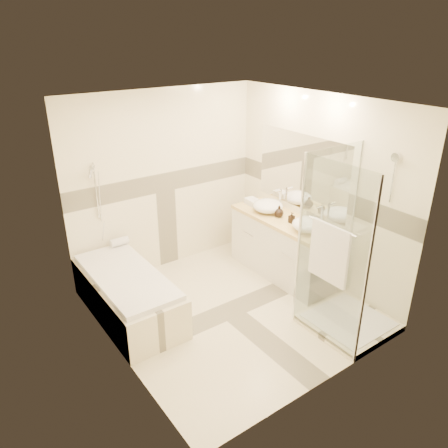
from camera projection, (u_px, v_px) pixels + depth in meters
room at (233, 215)px, 4.90m from camera, size 2.82×3.02×2.52m
bathtub at (128, 292)px, 5.18m from camera, size 0.75×1.70×0.56m
vanity at (282, 246)px, 6.02m from camera, size 0.58×1.62×0.85m
shower_enclosure at (340, 289)px, 4.88m from camera, size 0.96×0.93×2.04m
vessel_sink_near at (268, 206)px, 6.03m from camera, size 0.42×0.42×0.17m
vessel_sink_far at (309, 225)px, 5.45m from camera, size 0.42×0.42×0.17m
faucet_near at (280, 197)px, 6.11m from camera, size 0.12×0.03×0.28m
faucet_far at (322, 214)px, 5.53m from camera, size 0.12×0.03×0.30m
amenity_bottle_a at (292, 218)px, 5.68m from camera, size 0.07×0.07×0.14m
amenity_bottle_b at (279, 211)px, 5.86m from camera, size 0.16×0.16×0.16m
folded_towels at (253, 202)px, 6.29m from camera, size 0.17×0.26×0.08m
rolled_towel at (119, 242)px, 5.73m from camera, size 0.24×0.11×0.11m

